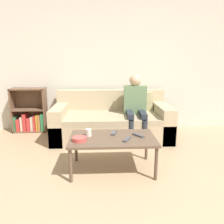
# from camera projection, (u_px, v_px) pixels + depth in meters

# --- Properties ---
(ground_plane) EXTENTS (22.00, 22.00, 0.00)m
(ground_plane) POSITION_uv_depth(u_px,v_px,m) (135.00, 215.00, 1.99)
(ground_plane) COLOR tan
(wall_back) EXTENTS (12.00, 0.06, 2.60)m
(wall_back) POSITION_uv_depth(u_px,v_px,m) (116.00, 65.00, 4.33)
(wall_back) COLOR beige
(wall_back) RESTS_ON ground_plane
(couch) EXTENTS (2.06, 1.00, 0.83)m
(couch) POSITION_uv_depth(u_px,v_px,m) (112.00, 122.00, 3.99)
(couch) COLOR tan
(couch) RESTS_ON ground_plane
(bookshelf) EXTENTS (0.64, 0.28, 0.86)m
(bookshelf) POSITION_uv_depth(u_px,v_px,m) (31.00, 116.00, 4.32)
(bookshelf) COLOR brown
(bookshelf) RESTS_ON ground_plane
(coffee_table) EXTENTS (1.07, 0.63, 0.44)m
(coffee_table) POSITION_uv_depth(u_px,v_px,m) (112.00, 140.00, 2.74)
(coffee_table) COLOR brown
(coffee_table) RESTS_ON ground_plane
(person_adult) EXTENTS (0.40, 0.68, 1.14)m
(person_adult) POSITION_uv_depth(u_px,v_px,m) (135.00, 102.00, 3.83)
(person_adult) COLOR #282D38
(person_adult) RESTS_ON ground_plane
(cup_near) EXTENTS (0.08, 0.08, 0.09)m
(cup_near) POSITION_uv_depth(u_px,v_px,m) (88.00, 133.00, 2.76)
(cup_near) COLOR silver
(cup_near) RESTS_ON coffee_table
(tv_remote_0) EXTENTS (0.12, 0.17, 0.02)m
(tv_remote_0) POSITION_uv_depth(u_px,v_px,m) (127.00, 139.00, 2.63)
(tv_remote_0) COLOR #47474C
(tv_remote_0) RESTS_ON coffee_table
(tv_remote_1) EXTENTS (0.14, 0.17, 0.02)m
(tv_remote_1) POSITION_uv_depth(u_px,v_px,m) (138.00, 135.00, 2.76)
(tv_remote_1) COLOR #47474C
(tv_remote_1) RESTS_ON coffee_table
(tv_remote_2) EXTENTS (0.09, 0.18, 0.02)m
(tv_remote_2) POSITION_uv_depth(u_px,v_px,m) (114.00, 133.00, 2.86)
(tv_remote_2) COLOR #47474C
(tv_remote_2) RESTS_ON coffee_table
(snack_bowl) EXTENTS (0.17, 0.17, 0.05)m
(snack_bowl) POSITION_uv_depth(u_px,v_px,m) (79.00, 139.00, 2.60)
(snack_bowl) COLOR #DB4C47
(snack_bowl) RESTS_ON coffee_table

